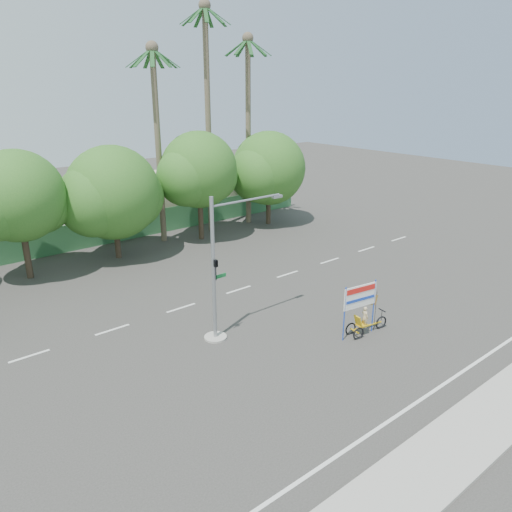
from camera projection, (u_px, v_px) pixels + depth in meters
ground at (311, 354)px, 22.80m from camera, size 120.00×120.00×0.00m
sidewalk_near at (465, 438)px, 17.33m from camera, size 50.00×2.40×0.12m
fence at (110, 230)px, 38.12m from camera, size 38.00×0.08×2.00m
building_right at (171, 196)px, 45.93m from camera, size 14.00×8.00×3.60m
tree_left at (17, 200)px, 30.00m from camera, size 6.66×5.60×8.07m
tree_center at (112, 196)px, 33.79m from camera, size 7.62×6.40×7.85m
tree_right at (199, 173)px, 37.74m from camera, size 6.90×5.80×8.36m
tree_far_right at (268, 171)px, 42.14m from camera, size 7.38×6.20×7.94m
palm_tall at (208, 99)px, 38.33m from camera, size 3.73×3.79×17.45m
palm_mid at (248, 112)px, 41.08m from camera, size 3.73×3.79×15.45m
palm_short at (157, 124)px, 36.16m from camera, size 3.73×3.79×14.45m
traffic_signal at (219, 281)px, 23.42m from camera, size 4.72×1.10×7.00m
trike_billboard at (363, 313)px, 24.22m from camera, size 2.83×0.88×2.80m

